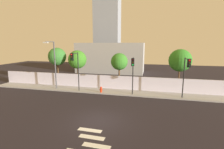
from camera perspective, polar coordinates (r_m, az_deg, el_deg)
The scene contains 15 objects.
ground_plane at distance 14.13m, azimuth -4.95°, elevation -15.61°, with size 80.00×80.00×0.00m, color black.
sidewalk at distance 21.52m, azimuth 1.88°, elevation -6.05°, with size 36.00×2.40×0.15m, color #9B9B9B.
perimeter_wall at distance 22.50m, azimuth 2.54°, elevation -2.75°, with size 36.00×0.18×1.80m, color silver.
crosswalk_marking at distance 11.13m, azimuth -10.83°, elevation -23.60°, with size 3.86×4.72×0.01m.
traffic_light_left at distance 21.06m, azimuth -12.58°, elevation 3.66°, with size 0.35×1.70×4.99m.
traffic_light_center at distance 19.42m, azimuth 7.17°, elevation 2.13°, with size 0.35×1.11×4.47m.
traffic_light_right at distance 19.40m, azimuth 24.25°, elevation 1.56°, with size 0.39×1.61×4.57m.
street_lamp_curbside at distance 23.25m, azimuth -19.43°, elevation 4.38°, with size 0.62×2.15×6.36m.
fire_hydrant at distance 21.12m, azimuth -3.80°, elevation -5.07°, with size 0.44×0.26×0.74m.
roadside_tree_leftmost at distance 27.07m, azimuth -18.35°, elevation 5.85°, with size 2.73×2.73×5.63m.
roadside_tree_midleft at distance 25.51m, azimuth -11.82°, elevation 5.04°, with size 2.74×2.74×5.26m.
roadside_tree_midright at distance 23.56m, azimuth 2.53°, elevation 4.40°, with size 2.41×2.41×4.93m.
roadside_tree_rightmost at distance 23.42m, azimuth 22.40°, elevation 4.49°, with size 2.93×2.93×5.55m.
low_building_distant at distance 36.69m, azimuth -0.51°, elevation 5.82°, with size 14.42×6.00×6.41m, color #ABABAB.
tower_on_skyline at distance 50.21m, azimuth -1.65°, elevation 22.37°, with size 7.06×5.00×33.05m, color #8992A2.
Camera 1 is at (4.03, -12.03, 6.21)m, focal length 26.57 mm.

